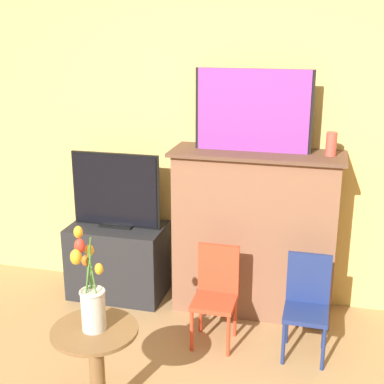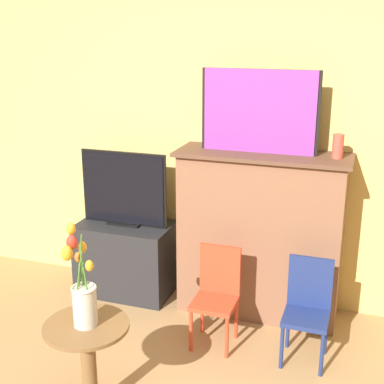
{
  "view_description": "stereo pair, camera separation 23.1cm",
  "coord_description": "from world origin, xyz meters",
  "px_view_note": "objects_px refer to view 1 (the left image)",
  "views": [
    {
      "loc": [
        0.65,
        -1.63,
        2.0
      ],
      "look_at": [
        -0.11,
        1.32,
        1.05
      ],
      "focal_mm": 50.0,
      "sensor_mm": 36.0,
      "label": 1
    },
    {
      "loc": [
        0.88,
        -1.56,
        2.0
      ],
      "look_at": [
        -0.11,
        1.32,
        1.05
      ],
      "focal_mm": 50.0,
      "sensor_mm": 36.0,
      "label": 2
    }
  ],
  "objects_px": {
    "vase_tulips": "(91,297)",
    "chair_blue": "(307,301)",
    "chair_red": "(216,290)",
    "painting": "(253,111)",
    "tv_monitor": "(116,191)"
  },
  "relations": [
    {
      "from": "chair_red",
      "to": "vase_tulips",
      "type": "bearing_deg",
      "value": -117.11
    },
    {
      "from": "chair_red",
      "to": "vase_tulips",
      "type": "xyz_separation_m",
      "value": [
        -0.45,
        -0.88,
        0.35
      ]
    },
    {
      "from": "painting",
      "to": "chair_red",
      "type": "height_order",
      "value": "painting"
    },
    {
      "from": "tv_monitor",
      "to": "vase_tulips",
      "type": "height_order",
      "value": "tv_monitor"
    },
    {
      "from": "chair_red",
      "to": "painting",
      "type": "bearing_deg",
      "value": 74.51
    },
    {
      "from": "painting",
      "to": "vase_tulips",
      "type": "relative_size",
      "value": 1.49
    },
    {
      "from": "chair_blue",
      "to": "vase_tulips",
      "type": "height_order",
      "value": "vase_tulips"
    },
    {
      "from": "painting",
      "to": "tv_monitor",
      "type": "height_order",
      "value": "painting"
    },
    {
      "from": "vase_tulips",
      "to": "painting",
      "type": "bearing_deg",
      "value": 66.79
    },
    {
      "from": "chair_blue",
      "to": "vase_tulips",
      "type": "distance_m",
      "value": 1.41
    },
    {
      "from": "chair_blue",
      "to": "vase_tulips",
      "type": "xyz_separation_m",
      "value": [
        -1.03,
        -0.89,
        0.35
      ]
    },
    {
      "from": "vase_tulips",
      "to": "chair_blue",
      "type": "bearing_deg",
      "value": 40.69
    },
    {
      "from": "vase_tulips",
      "to": "chair_red",
      "type": "bearing_deg",
      "value": 62.89
    },
    {
      "from": "painting",
      "to": "chair_red",
      "type": "distance_m",
      "value": 1.21
    },
    {
      "from": "chair_blue",
      "to": "tv_monitor",
      "type": "bearing_deg",
      "value": 163.06
    }
  ]
}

